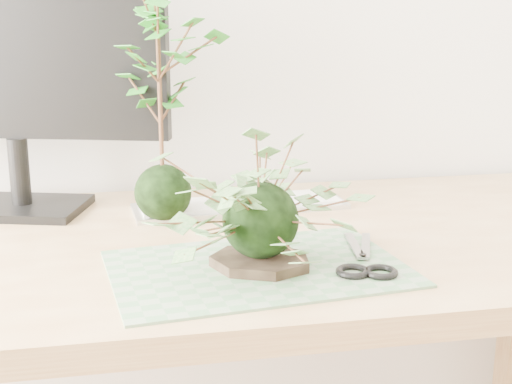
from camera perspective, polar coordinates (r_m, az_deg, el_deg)
desk at (r=1.21m, az=-2.63°, el=-7.65°), size 1.60×0.70×0.74m
cutting_mat at (r=1.04m, az=0.16°, el=-6.13°), size 0.45×0.33×0.00m
stone_dish at (r=1.04m, az=0.35°, el=-5.59°), size 0.20×0.20×0.01m
ivy_kokedama at (r=1.01m, az=0.36°, el=0.57°), size 0.32×0.32×0.22m
maple_kokedama at (r=1.24m, az=-7.82°, el=11.07°), size 0.30×0.30×0.43m
keyboard at (r=1.35m, az=-1.25°, el=-1.04°), size 0.41×0.15×0.02m
monitor at (r=1.37m, az=-19.06°, el=10.32°), size 0.55×0.22×0.50m
scissors at (r=1.05m, az=9.11°, el=-5.82°), size 0.10×0.20×0.01m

